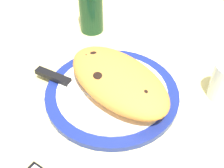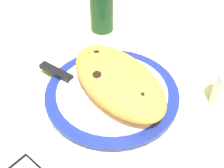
{
  "view_description": "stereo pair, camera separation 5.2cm",
  "coord_description": "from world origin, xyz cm",
  "px_view_note": "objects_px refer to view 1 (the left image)",
  "views": [
    {
      "loc": [
        -33.93,
        32.38,
        49.58
      ],
      "look_at": [
        0.0,
        0.0,
        3.71
      ],
      "focal_mm": 46.88,
      "sensor_mm": 36.0,
      "label": 1
    },
    {
      "loc": [
        -37.27,
        28.47,
        49.58
      ],
      "look_at": [
        0.0,
        0.0,
        3.71
      ],
      "focal_mm": 46.88,
      "sensor_mm": 36.0,
      "label": 2
    }
  ],
  "objects_px": {
    "knife": "(65,81)",
    "calzone": "(118,80)",
    "plate": "(112,93)",
    "fork": "(124,70)"
  },
  "relations": [
    {
      "from": "plate",
      "to": "calzone",
      "type": "height_order",
      "value": "calzone"
    },
    {
      "from": "plate",
      "to": "knife",
      "type": "bearing_deg",
      "value": 33.87
    },
    {
      "from": "plate",
      "to": "fork",
      "type": "distance_m",
      "value": 0.07
    },
    {
      "from": "knife",
      "to": "fork",
      "type": "bearing_deg",
      "value": -116.82
    },
    {
      "from": "calzone",
      "to": "fork",
      "type": "height_order",
      "value": "calzone"
    },
    {
      "from": "knife",
      "to": "calzone",
      "type": "bearing_deg",
      "value": -145.11
    },
    {
      "from": "calzone",
      "to": "knife",
      "type": "height_order",
      "value": "calzone"
    },
    {
      "from": "plate",
      "to": "fork",
      "type": "relative_size",
      "value": 1.72
    },
    {
      "from": "plate",
      "to": "knife",
      "type": "xyz_separation_m",
      "value": [
        0.09,
        0.06,
        0.01
      ]
    },
    {
      "from": "fork",
      "to": "knife",
      "type": "relative_size",
      "value": 0.76
    }
  ]
}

